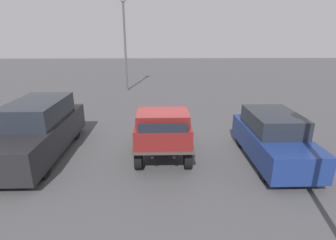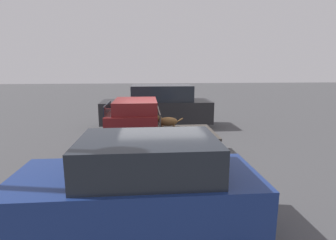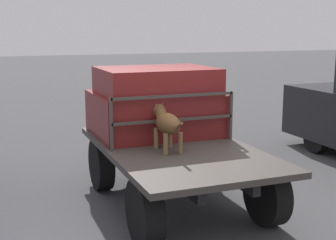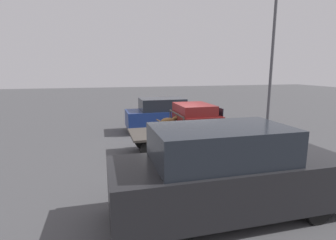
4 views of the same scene
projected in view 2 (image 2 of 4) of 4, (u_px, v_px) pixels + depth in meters
name	position (u px, v px, depth m)	size (l,w,h in m)	color
ground_plane	(161.00, 158.00, 8.54)	(80.00, 80.00, 0.00)	#474749
flatbed_truck	(161.00, 140.00, 8.42)	(3.43, 1.97, 0.87)	black
truck_cab	(133.00, 117.00, 8.20)	(1.52, 1.85, 1.04)	maroon
truck_headboard	(159.00, 117.00, 8.27)	(0.04, 1.85, 0.72)	#3D3833
dog	(166.00, 121.00, 8.11)	(0.95, 0.28, 0.63)	brown
parked_sedan	(140.00, 187.00, 4.54)	(4.19, 1.76, 1.74)	black
parked_pickup_far	(158.00, 107.00, 12.81)	(5.28, 1.89, 2.05)	black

